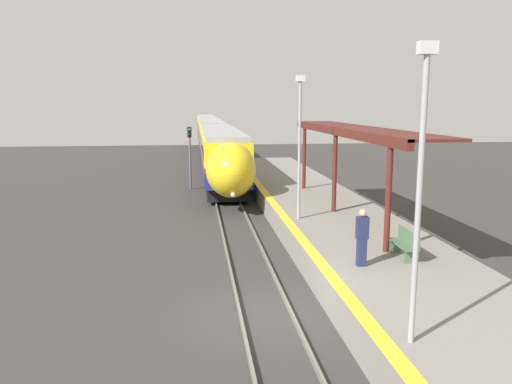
# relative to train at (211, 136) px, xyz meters

# --- Properties ---
(ground_plane) EXTENTS (120.00, 120.00, 0.00)m
(ground_plane) POSITION_rel_train_xyz_m (0.00, -44.26, -2.31)
(ground_plane) COLOR #383533
(rail_left) EXTENTS (0.08, 90.00, 0.15)m
(rail_left) POSITION_rel_train_xyz_m (-0.72, -44.26, -2.24)
(rail_left) COLOR slate
(rail_left) RESTS_ON ground_plane
(rail_right) EXTENTS (0.08, 90.00, 0.15)m
(rail_right) POSITION_rel_train_xyz_m (0.72, -44.26, -2.24)
(rail_right) COLOR slate
(rail_right) RESTS_ON ground_plane
(train) EXTENTS (2.83, 65.66, 4.04)m
(train) POSITION_rel_train_xyz_m (0.00, 0.00, 0.00)
(train) COLOR black
(train) RESTS_ON ground_plane
(platform_right) EXTENTS (5.14, 64.00, 1.02)m
(platform_right) POSITION_rel_train_xyz_m (4.30, -44.26, -1.81)
(platform_right) COLOR gray
(platform_right) RESTS_ON ground_plane
(platform_bench) EXTENTS (0.44, 1.60, 0.89)m
(platform_bench) POSITION_rel_train_xyz_m (4.73, -42.69, -0.83)
(platform_bench) COLOR #4C6B4C
(platform_bench) RESTS_ON platform_right
(person_waiting) EXTENTS (0.36, 0.23, 1.76)m
(person_waiting) POSITION_rel_train_xyz_m (3.08, -43.34, -0.38)
(person_waiting) COLOR navy
(person_waiting) RESTS_ON platform_right
(railway_signal) EXTENTS (0.28, 0.28, 4.33)m
(railway_signal) POSITION_rel_train_xyz_m (-2.24, -22.84, 0.33)
(railway_signal) COLOR #59595E
(railway_signal) RESTS_ON ground_plane
(lamppost_near) EXTENTS (0.36, 0.20, 6.02)m
(lamppost_near) POSITION_rel_train_xyz_m (2.48, -48.24, 2.10)
(lamppost_near) COLOR #9E9EA3
(lamppost_near) RESTS_ON platform_right
(lamppost_mid) EXTENTS (0.36, 0.20, 6.02)m
(lamppost_mid) POSITION_rel_train_xyz_m (2.48, -36.83, 2.10)
(lamppost_mid) COLOR #9E9EA3
(lamppost_mid) RESTS_ON platform_right
(station_canopy) EXTENTS (2.02, 15.77, 3.85)m
(station_canopy) POSITION_rel_train_xyz_m (4.96, -35.62, 2.29)
(station_canopy) COLOR #511E19
(station_canopy) RESTS_ON platform_right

